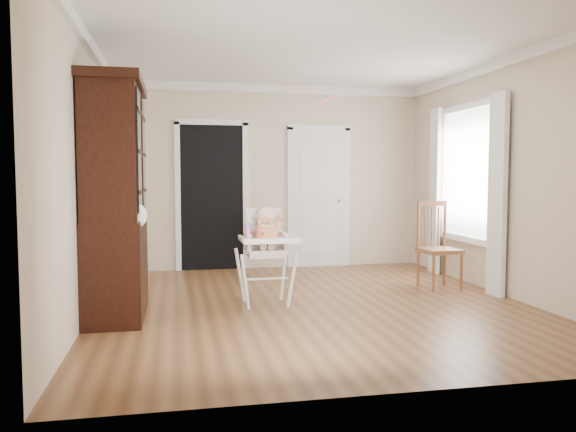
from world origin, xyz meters
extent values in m
plane|color=brown|center=(0.00, 0.00, 0.00)|extent=(5.00, 5.00, 0.00)
plane|color=white|center=(0.00, 0.00, 2.70)|extent=(5.00, 5.00, 0.00)
plane|color=beige|center=(0.00, 2.50, 1.35)|extent=(4.50, 0.00, 4.50)
plane|color=beige|center=(-2.25, 0.00, 1.35)|extent=(0.00, 5.00, 5.00)
plane|color=beige|center=(2.25, 0.00, 1.35)|extent=(0.00, 5.00, 5.00)
cube|color=black|center=(-0.90, 2.48, 1.05)|extent=(0.90, 0.03, 2.10)
cube|color=white|center=(-1.39, 2.48, 1.05)|extent=(0.08, 0.05, 2.18)
cube|color=white|center=(-0.41, 2.48, 1.05)|extent=(0.08, 0.05, 2.18)
cube|color=white|center=(-0.90, 2.48, 2.14)|extent=(1.06, 0.05, 0.08)
cube|color=white|center=(0.70, 2.48, 1.02)|extent=(0.80, 0.05, 2.05)
cube|color=white|center=(0.26, 2.48, 1.02)|extent=(0.08, 0.05, 2.13)
cube|color=white|center=(1.14, 2.48, 1.02)|extent=(0.08, 0.05, 2.13)
sphere|color=gold|center=(1.02, 2.44, 1.00)|extent=(0.06, 0.06, 0.06)
cube|color=white|center=(2.23, 0.80, 1.40)|extent=(0.02, 1.20, 1.60)
cube|color=white|center=(2.21, 0.80, 2.24)|extent=(0.06, 1.36, 0.08)
cube|color=white|center=(2.15, 0.02, 1.15)|extent=(0.08, 0.28, 2.30)
cube|color=white|center=(2.15, 1.58, 1.15)|extent=(0.08, 0.28, 2.30)
cylinder|color=white|center=(-0.74, -0.13, 0.28)|extent=(0.12, 0.12, 0.60)
cylinder|color=white|center=(-0.25, -0.13, 0.28)|extent=(0.12, 0.12, 0.60)
cylinder|color=white|center=(-0.74, 0.31, 0.28)|extent=(0.12, 0.12, 0.60)
cylinder|color=white|center=(-0.25, 0.31, 0.28)|extent=(0.12, 0.12, 0.60)
cylinder|color=white|center=(-0.49, 0.04, 0.28)|extent=(0.47, 0.03, 0.02)
cube|color=beige|center=(-0.49, 0.09, 0.56)|extent=(0.39, 0.37, 0.08)
cube|color=beige|center=(-0.69, 0.09, 0.68)|extent=(0.04, 0.34, 0.18)
cube|color=beige|center=(-0.30, 0.09, 0.68)|extent=(0.04, 0.34, 0.18)
cube|color=beige|center=(-0.50, 0.26, 0.80)|extent=(0.38, 0.06, 0.44)
cube|color=white|center=(-0.49, -0.15, 0.71)|extent=(0.57, 0.41, 0.03)
cube|color=white|center=(-0.49, -0.35, 0.73)|extent=(0.57, 0.03, 0.04)
ellipsoid|color=beige|center=(-0.49, 0.12, 0.71)|extent=(0.23, 0.18, 0.28)
sphere|color=beige|center=(-0.49, 0.12, 0.94)|extent=(0.20, 0.20, 0.19)
sphere|color=red|center=(-0.49, 0.06, 0.77)|extent=(0.14, 0.14, 0.14)
sphere|color=red|center=(-0.52, 0.03, 0.89)|extent=(0.07, 0.07, 0.07)
sphere|color=red|center=(-0.34, 0.04, 0.93)|extent=(0.07, 0.07, 0.07)
cylinder|color=silver|center=(-0.52, -0.15, 0.73)|extent=(0.29, 0.29, 0.01)
cylinder|color=red|center=(-0.52, -0.15, 0.80)|extent=(0.23, 0.23, 0.12)
cylinder|color=#F2E08C|center=(-0.50, -0.17, 0.85)|extent=(0.10, 0.10, 0.02)
cylinder|color=pink|center=(-0.69, 0.00, 0.78)|extent=(0.07, 0.07, 0.11)
cylinder|color=#AA72C7|center=(-0.69, 0.00, 0.85)|extent=(0.07, 0.07, 0.03)
cone|color=#AA72C7|center=(-0.69, 0.00, 0.88)|extent=(0.02, 0.02, 0.04)
cube|color=black|center=(-1.99, -0.08, 0.47)|extent=(0.53, 1.27, 0.95)
cube|color=black|center=(-1.99, -0.08, 1.58)|extent=(0.49, 1.27, 1.27)
cube|color=black|center=(-1.74, -0.40, 1.58)|extent=(0.02, 0.55, 1.11)
cube|color=black|center=(-1.74, 0.24, 1.58)|extent=(0.02, 0.55, 1.11)
cube|color=black|center=(-1.99, -0.08, 2.24)|extent=(0.57, 1.35, 0.08)
ellipsoid|color=white|center=(-1.78, -0.45, 1.00)|extent=(0.21, 0.17, 0.23)
cube|color=brown|center=(1.71, 0.52, 0.46)|extent=(0.46, 0.46, 0.05)
cylinder|color=brown|center=(1.54, 0.32, 0.23)|extent=(0.04, 0.04, 0.46)
cylinder|color=brown|center=(1.91, 0.35, 0.23)|extent=(0.04, 0.04, 0.46)
cylinder|color=brown|center=(1.51, 0.69, 0.23)|extent=(0.04, 0.04, 0.46)
cylinder|color=brown|center=(1.88, 0.72, 0.23)|extent=(0.04, 0.04, 0.46)
cylinder|color=brown|center=(1.51, 0.70, 0.76)|extent=(0.04, 0.04, 0.59)
cylinder|color=brown|center=(1.88, 0.73, 0.76)|extent=(0.04, 0.04, 0.59)
cube|color=brown|center=(1.69, 0.71, 1.02)|extent=(0.39, 0.07, 0.06)
camera|label=1|loc=(-1.41, -5.73, 1.35)|focal=35.00mm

